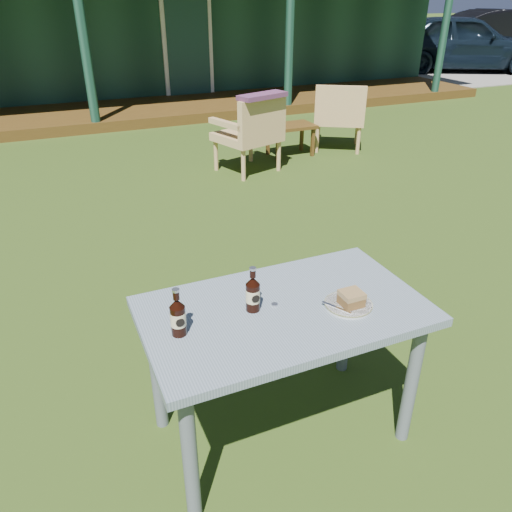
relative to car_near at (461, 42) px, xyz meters
name	(u,v)px	position (x,y,z in m)	size (l,w,h in m)	color
ground	(187,278)	(-9.81, -7.73, -0.72)	(80.00, 80.00, 0.00)	#334916
pavilion	(56,7)	(-9.81, 1.66, 0.89)	(15.80, 8.30, 3.45)	#163A2B
gravel_strip	(455,66)	(0.69, 0.77, -0.71)	(9.00, 6.00, 0.02)	gray
car_near	(461,42)	(0.00, 0.00, 0.00)	(1.70, 4.23, 1.44)	black
car_far	(503,35)	(3.20, 1.59, 0.00)	(1.52, 4.37, 1.44)	black
cafe_table	(284,327)	(-9.81, -9.33, -0.10)	(1.20, 0.70, 0.72)	slate
plate	(348,304)	(-9.56, -9.43, 0.01)	(0.20, 0.20, 0.01)	silver
cake_slice	(351,298)	(-9.55, -9.44, 0.05)	(0.09, 0.09, 0.06)	brown
fork	(337,308)	(-9.62, -9.44, 0.02)	(0.01, 0.14, 0.00)	silver
cola_bottle_near	(253,293)	(-9.94, -9.29, 0.08)	(0.06, 0.06, 0.20)	black
cola_bottle_far	(178,317)	(-10.27, -9.33, 0.08)	(0.06, 0.06, 0.21)	black
bottle_cap	(275,305)	(-9.84, -9.30, 0.00)	(0.03, 0.03, 0.01)	silver
armchair_left	(252,131)	(-8.39, -5.63, -0.23)	(0.81, 0.78, 0.88)	tan
armchair_right	(339,113)	(-6.96, -5.21, -0.24)	(0.86, 0.84, 0.86)	tan
floral_throw	(263,96)	(-8.33, -5.80, 0.18)	(0.58, 0.20, 0.05)	#5D3051
side_table	(291,129)	(-7.66, -5.19, -0.38)	(0.60, 0.40, 0.40)	#4B3212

